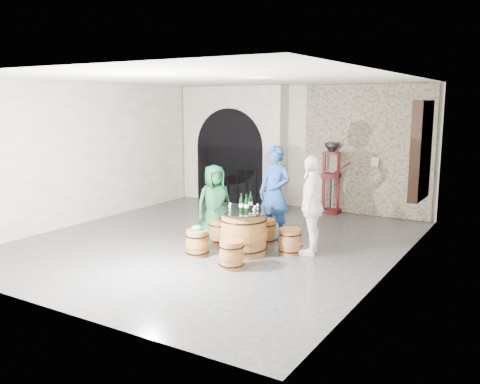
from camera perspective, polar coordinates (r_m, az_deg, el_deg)
The scene contains 31 objects.
ground at distance 10.31m, azimuth -2.73°, elevation -5.49°, with size 8.00×8.00×0.00m, color #2D2D2F.
wall_back at distance 13.48m, azimuth 6.78°, elevation 5.05°, with size 8.00×8.00×0.00m, color silver.
wall_front at distance 7.08m, azimuth -21.23°, elevation -0.07°, with size 8.00×8.00×0.00m, color silver.
wall_left at distance 12.29m, azimuth -16.50°, elevation 4.23°, with size 8.00×8.00×0.00m, color silver.
wall_right at distance 8.56m, azimuth 17.01°, elevation 1.82°, with size 8.00×8.00×0.00m, color silver.
ceiling at distance 9.94m, azimuth -2.89°, elevation 12.58°, with size 8.00×8.00×0.00m, color beige.
stone_facing_panel at distance 12.79m, azimuth 14.05°, elevation 4.55°, with size 3.20×0.12×3.18m, color gray.
arched_opening at distance 14.15m, azimuth -0.71°, elevation 5.28°, with size 3.10×0.60×3.19m.
shuttered_window at distance 10.89m, azimuth 19.62°, elevation 4.42°, with size 0.23×1.10×2.00m.
barrel_table at distance 9.34m, azimuth 0.41°, elevation -4.55°, with size 1.07×1.07×0.82m.
barrel_stool_left at distance 10.08m, azimuth -2.29°, elevation -4.46°, with size 0.43×0.43×0.48m.
barrel_stool_far at distance 10.10m, azimuth 2.86°, elevation -4.42°, with size 0.43×0.43×0.48m.
barrel_stool_right at distance 9.42m, azimuth 5.64°, elevation -5.54°, with size 0.43×0.43×0.48m.
barrel_stool_near_right at distance 8.59m, azimuth -0.95°, elevation -7.04°, with size 0.43×0.43×0.48m.
barrel_stool_near_left at distance 9.29m, azimuth -4.83°, elevation -5.74°, with size 0.43×0.43×0.48m.
green_cap at distance 9.22m, azimuth -4.84°, elevation -4.06°, with size 0.24×0.19×0.10m.
person_green at distance 10.12m, azimuth -2.87°, elevation -1.28°, with size 0.76×0.49×1.55m, color #113F23.
person_blue at distance 10.29m, azimuth 3.92°, elevation -0.07°, with size 0.70×0.46×1.91m, color navy.
person_white at distance 9.30m, azimuth 8.08°, elevation -1.48°, with size 1.07×0.45×1.83m, color white.
wine_bottle_left at distance 9.18m, azimuth 0.15°, elevation -1.32°, with size 0.08×0.08×0.32m.
wine_bottle_center at distance 9.11m, azimuth 0.75°, elevation -1.40°, with size 0.08×0.08×0.32m.
wine_bottle_right at distance 9.35m, azimuth 1.20°, elevation -1.10°, with size 0.08×0.08×0.32m.
tasting_glass_a at distance 9.24m, azimuth -1.16°, elevation -1.76°, with size 0.05×0.05×0.10m, color #BF6E25, non-canonical shape.
tasting_glass_b at distance 9.18m, azimuth 1.67°, elevation -1.84°, with size 0.05×0.05×0.10m, color #BF6E25, non-canonical shape.
tasting_glass_c at distance 9.57m, azimuth 0.16°, elevation -1.34°, with size 0.05×0.05×0.10m, color #BF6E25, non-canonical shape.
tasting_glass_d at distance 9.34m, azimuth 1.99°, elevation -1.63°, with size 0.05×0.05×0.10m, color #BF6E25, non-canonical shape.
tasting_glass_e at distance 8.97m, azimuth 1.57°, elevation -2.13°, with size 0.05×0.05×0.10m, color #BF6E25, non-canonical shape.
tasting_glass_f at distance 9.43m, azimuth -1.10°, elevation -1.52°, with size 0.05×0.05×0.10m, color #BF6E25, non-canonical shape.
side_barrel at distance 13.05m, azimuth 3.71°, elevation -0.80°, with size 0.47×0.47×0.62m.
corking_press at distance 12.87m, azimuth 10.20°, elevation 2.17°, with size 0.74×0.42×1.77m.
control_box at distance 12.66m, azimuth 14.97°, elevation 3.32°, with size 0.18×0.10×0.22m, color silver.
Camera 1 is at (5.56, -8.23, 2.76)m, focal length 38.00 mm.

